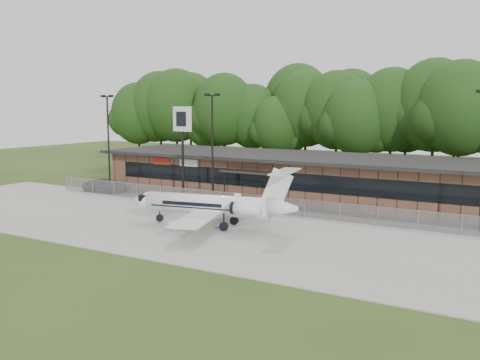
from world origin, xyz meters
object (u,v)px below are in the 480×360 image
Objects in this scene: business_jet at (214,206)px; suv at (106,186)px; terminal at (295,176)px; pole_sign at (182,129)px.

business_jet is 2.69× the size of suv.
terminal is 15.70m from business_jet.
business_jet is at bearing -31.21° from pole_sign.
terminal is 19.98m from suv.
suv is at bearing -166.10° from pole_sign.
terminal is 12.17m from pole_sign.
pole_sign is (-9.14, 8.54, 5.26)m from business_jet.
terminal reaches higher than suv.
business_jet is at bearing -88.12° from terminal.
suv is (-18.47, -7.50, -1.46)m from terminal.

